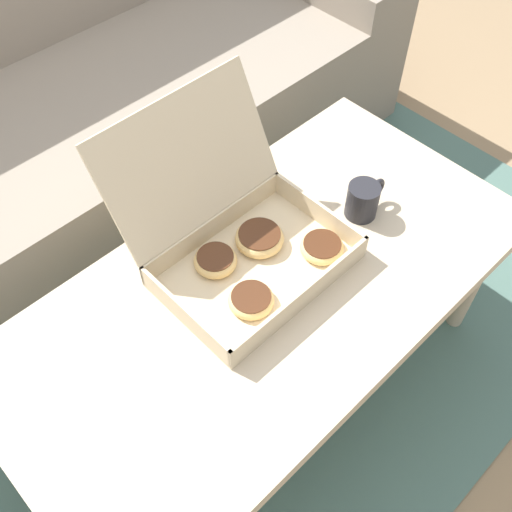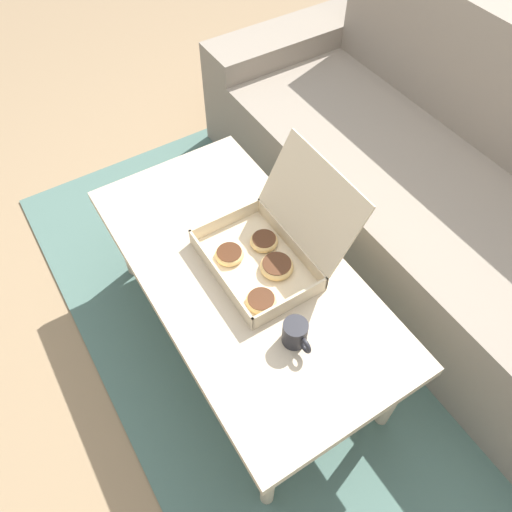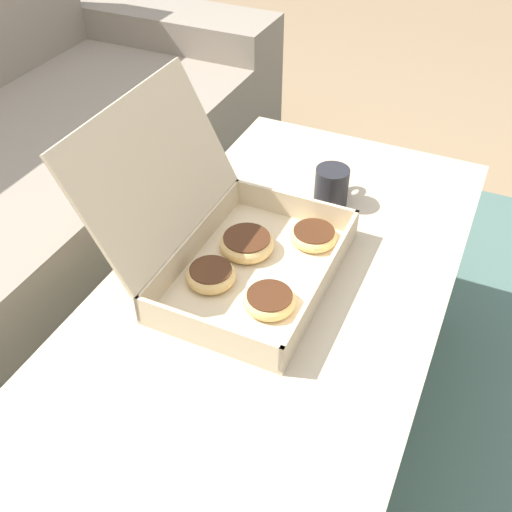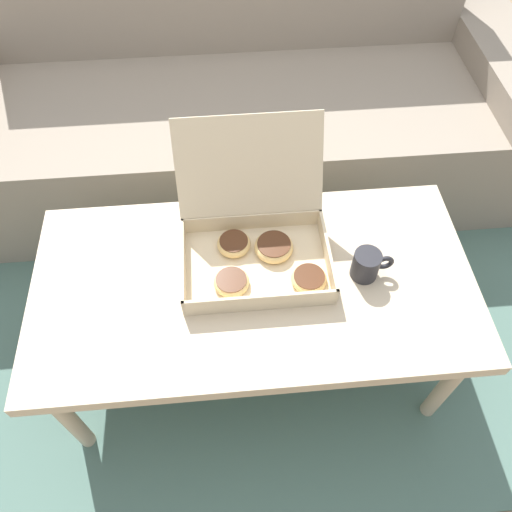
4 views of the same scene
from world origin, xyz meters
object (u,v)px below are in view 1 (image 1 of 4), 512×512
at_px(coffee_table, 267,297).
at_px(pastry_box, 243,239).
at_px(couch, 46,132).
at_px(coffee_mug, 363,200).

distance_m(coffee_table, pastry_box, 0.14).
xyz_separation_m(couch, coffee_mug, (0.30, -0.94, 0.20)).
relative_size(couch, coffee_table, 1.95).
height_order(coffee_table, pastry_box, pastry_box).
bearing_deg(coffee_table, coffee_mug, -0.76).
xyz_separation_m(coffee_table, coffee_mug, (0.30, -0.00, 0.09)).
bearing_deg(coffee_mug, pastry_box, 161.41).
bearing_deg(coffee_table, couch, 90.00).
bearing_deg(couch, pastry_box, -88.82).
xyz_separation_m(pastry_box, coffee_mug, (0.28, -0.09, -0.02)).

